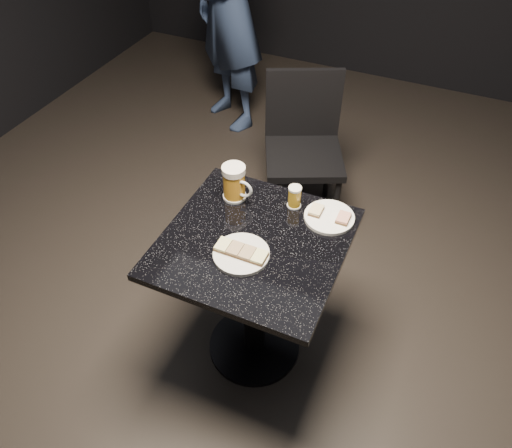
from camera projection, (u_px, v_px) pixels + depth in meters
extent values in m
plane|color=black|center=(254.00, 346.00, 2.46)|extent=(6.00, 6.00, 0.00)
cylinder|color=silver|center=(241.00, 254.00, 1.88)|extent=(0.22, 0.22, 0.01)
cylinder|color=white|center=(329.00, 217.00, 2.02)|extent=(0.20, 0.20, 0.01)
imported|color=navy|center=(230.00, 4.00, 3.36)|extent=(0.77, 0.69, 1.77)
cylinder|color=black|center=(254.00, 345.00, 2.45)|extent=(0.44, 0.44, 0.03)
cylinder|color=black|center=(254.00, 300.00, 2.20)|extent=(0.10, 0.10, 0.69)
cube|color=black|center=(254.00, 243.00, 1.95)|extent=(0.70, 0.70, 0.03)
cylinder|color=silver|center=(235.00, 196.00, 2.12)|extent=(0.10, 0.10, 0.01)
cylinder|color=orange|center=(234.00, 184.00, 2.08)|extent=(0.09, 0.09, 0.12)
cylinder|color=silver|center=(234.00, 170.00, 2.03)|extent=(0.10, 0.10, 0.03)
torus|color=silver|center=(243.00, 189.00, 2.05)|extent=(0.08, 0.01, 0.08)
cylinder|color=silver|center=(294.00, 205.00, 2.08)|extent=(0.06, 0.06, 0.01)
cylinder|color=gold|center=(295.00, 197.00, 2.05)|extent=(0.05, 0.05, 0.08)
cylinder|color=white|center=(295.00, 189.00, 2.02)|extent=(0.06, 0.06, 0.01)
cube|color=black|center=(304.00, 157.00, 2.84)|extent=(0.57, 0.57, 0.04)
cylinder|color=black|center=(272.00, 209.00, 2.87)|extent=(0.03, 0.03, 0.43)
cylinder|color=black|center=(335.00, 209.00, 2.87)|extent=(0.03, 0.03, 0.43)
cylinder|color=black|center=(270.00, 170.00, 3.13)|extent=(0.03, 0.03, 0.43)
cylinder|color=black|center=(328.00, 170.00, 3.13)|extent=(0.03, 0.03, 0.43)
cube|color=black|center=(303.00, 105.00, 2.83)|extent=(0.40, 0.21, 0.43)
cube|color=#4C3521|center=(223.00, 246.00, 1.89)|extent=(0.05, 0.07, 0.01)
cube|color=#D1D184|center=(223.00, 244.00, 1.88)|extent=(0.05, 0.07, 0.01)
cube|color=#4C3521|center=(235.00, 250.00, 1.88)|extent=(0.05, 0.07, 0.01)
cube|color=#8C7251|center=(235.00, 248.00, 1.87)|extent=(0.05, 0.07, 0.01)
cube|color=#4C3521|center=(247.00, 254.00, 1.86)|extent=(0.05, 0.07, 0.01)
cube|color=#8C7251|center=(247.00, 252.00, 1.86)|extent=(0.05, 0.07, 0.01)
cube|color=#4C3521|center=(260.00, 258.00, 1.85)|extent=(0.05, 0.07, 0.01)
cube|color=#D1D184|center=(260.00, 256.00, 1.84)|extent=(0.05, 0.07, 0.01)
cube|color=#4C3521|center=(316.00, 211.00, 2.03)|extent=(0.05, 0.07, 0.01)
cube|color=beige|center=(316.00, 209.00, 2.03)|extent=(0.05, 0.07, 0.01)
cube|color=#4C3521|center=(343.00, 219.00, 2.00)|extent=(0.05, 0.07, 0.01)
cube|color=tan|center=(343.00, 217.00, 1.99)|extent=(0.05, 0.07, 0.01)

